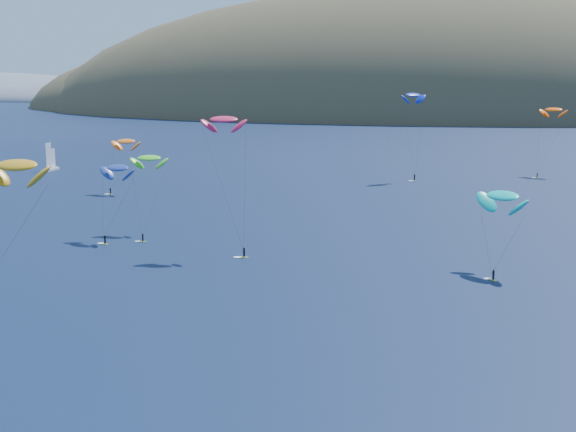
{
  "coord_description": "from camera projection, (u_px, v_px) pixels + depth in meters",
  "views": [
    {
      "loc": [
        35.78,
        -56.33,
        35.43
      ],
      "look_at": [
        9.33,
        80.0,
        9.0
      ],
      "focal_mm": 50.0,
      "sensor_mm": 36.0,
      "label": 1
    }
  ],
  "objects": [
    {
      "name": "kitesurfer_3",
      "position": [
        149.0,
        158.0,
        171.01
      ],
      "size": [
        8.12,
        14.17,
        17.82
      ],
      "rotation": [
        0.0,
        0.0,
        0.11
      ],
      "color": "#A8CF17",
      "rests_on": "ground"
    },
    {
      "name": "kitesurfer_4",
      "position": [
        413.0,
        95.0,
        246.34
      ],
      "size": [
        9.2,
        9.43,
        28.45
      ],
      "rotation": [
        0.0,
        0.0,
        0.75
      ],
      "color": "#A8CF17",
      "rests_on": "ground"
    },
    {
      "name": "island",
      "position": [
        449.0,
        126.0,
        604.61
      ],
      "size": [
        730.0,
        300.0,
        210.0
      ],
      "color": "#3D3526",
      "rests_on": "ground"
    },
    {
      "name": "kitesurfer_2",
      "position": [
        16.0,
        165.0,
        101.7
      ],
      "size": [
        10.73,
        12.93,
        25.35
      ],
      "rotation": [
        0.0,
        0.0,
        -0.13
      ],
      "color": "#A8CF17",
      "rests_on": "ground"
    },
    {
      "name": "kitesurfer_5",
      "position": [
        503.0,
        196.0,
        138.06
      ],
      "size": [
        10.68,
        13.96,
        15.95
      ],
      "rotation": [
        0.0,
        0.0,
        -0.79
      ],
      "color": "#A8CF17",
      "rests_on": "ground"
    },
    {
      "name": "kitesurfer_1",
      "position": [
        126.0,
        141.0,
        222.66
      ],
      "size": [
        9.22,
        8.26,
        16.67
      ],
      "rotation": [
        0.0,
        0.0,
        -0.16
      ],
      "color": "#A8CF17",
      "rests_on": "ground"
    },
    {
      "name": "sailboat",
      "position": [
        51.0,
        168.0,
        270.18
      ],
      "size": [
        8.72,
        7.52,
        10.74
      ],
      "rotation": [
        0.0,
        0.0,
        -0.1
      ],
      "color": "white",
      "rests_on": "ground"
    },
    {
      "name": "kitesurfer_9",
      "position": [
        224.0,
        120.0,
        150.84
      ],
      "size": [
        10.27,
        8.77,
        27.43
      ],
      "rotation": [
        0.0,
        0.0,
        0.17
      ],
      "color": "#A8CF17",
      "rests_on": "ground"
    },
    {
      "name": "kitesurfer_11",
      "position": [
        554.0,
        110.0,
        257.99
      ],
      "size": [
        10.55,
        15.08,
        23.33
      ],
      "rotation": [
        0.0,
        0.0,
        -0.44
      ],
      "color": "#A8CF17",
      "rests_on": "ground"
    },
    {
      "name": "kitesurfer_10",
      "position": [
        118.0,
        168.0,
        163.55
      ],
      "size": [
        9.13,
        10.36,
        16.85
      ],
      "rotation": [
        0.0,
        0.0,
        -0.34
      ],
      "color": "#A8CF17",
      "rests_on": "ground"
    }
  ]
}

